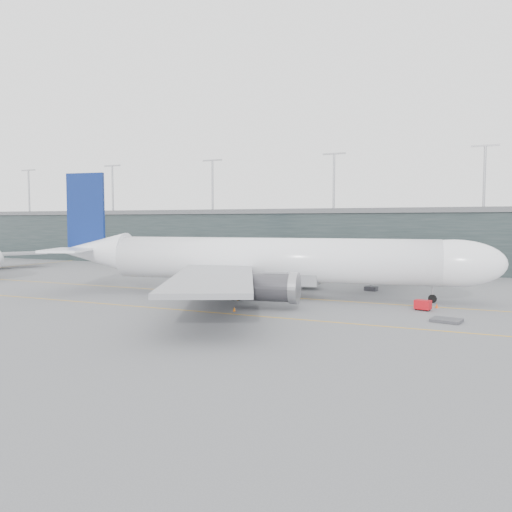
% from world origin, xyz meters
% --- Properties ---
extents(ground, '(320.00, 320.00, 0.00)m').
position_xyz_m(ground, '(0.00, 0.00, 0.00)').
color(ground, '#59585D').
rests_on(ground, ground).
extents(taxiline_a, '(160.00, 0.25, 0.02)m').
position_xyz_m(taxiline_a, '(0.00, -4.00, 0.01)').
color(taxiline_a, orange).
rests_on(taxiline_a, ground).
extents(taxiline_b, '(160.00, 0.25, 0.02)m').
position_xyz_m(taxiline_b, '(0.00, -20.00, 0.01)').
color(taxiline_b, orange).
rests_on(taxiline_b, ground).
extents(taxiline_lead_main, '(0.25, 60.00, 0.02)m').
position_xyz_m(taxiline_lead_main, '(5.00, 20.00, 0.01)').
color(taxiline_lead_main, orange).
rests_on(taxiline_lead_main, ground).
extents(taxiline_lead_adj, '(0.25, 60.00, 0.02)m').
position_xyz_m(taxiline_lead_adj, '(-75.00, 20.00, 0.01)').
color(taxiline_lead_adj, orange).
rests_on(taxiline_lead_adj, ground).
extents(terminal, '(240.00, 36.00, 29.00)m').
position_xyz_m(terminal, '(-0.00, 58.00, 7.62)').
color(terminal, black).
rests_on(terminal, ground).
extents(main_aircraft, '(73.13, 68.15, 20.51)m').
position_xyz_m(main_aircraft, '(7.37, -3.77, 5.76)').
color(main_aircraft, white).
rests_on(main_aircraft, ground).
extents(jet_bridge, '(10.95, 44.71, 6.77)m').
position_xyz_m(jet_bridge, '(23.05, 23.69, 5.07)').
color(jet_bridge, '#2F2E34').
rests_on(jet_bridge, ground).
extents(gse_cart, '(2.32, 1.81, 1.40)m').
position_xyz_m(gse_cart, '(31.53, -7.44, 0.78)').
color(gse_cart, '#B10C14').
rests_on(gse_cart, ground).
extents(baggage_dolly, '(3.88, 3.36, 0.34)m').
position_xyz_m(baggage_dolly, '(34.80, -14.39, 0.20)').
color(baggage_dolly, '#3A3A3F').
rests_on(baggage_dolly, ground).
extents(uld_a, '(2.25, 1.96, 1.77)m').
position_xyz_m(uld_a, '(-5.03, 10.96, 0.93)').
color(uld_a, '#3E3D42').
rests_on(uld_a, ground).
extents(uld_b, '(1.95, 1.64, 1.62)m').
position_xyz_m(uld_b, '(-0.97, 12.43, 0.85)').
color(uld_b, '#3E3D42').
rests_on(uld_b, ground).
extents(uld_c, '(1.88, 1.55, 1.64)m').
position_xyz_m(uld_c, '(-0.31, 9.58, 0.86)').
color(uld_c, '#3E3D42').
rests_on(uld_c, ground).
extents(cone_nose, '(0.40, 0.40, 0.64)m').
position_xyz_m(cone_nose, '(33.18, -4.84, 0.32)').
color(cone_nose, '#EF450D').
rests_on(cone_nose, ground).
extents(cone_wing_stbd, '(0.39, 0.39, 0.62)m').
position_xyz_m(cone_wing_stbd, '(8.32, -18.10, 0.31)').
color(cone_wing_stbd, orange).
rests_on(cone_wing_stbd, ground).
extents(cone_wing_port, '(0.47, 0.47, 0.75)m').
position_xyz_m(cone_wing_port, '(8.31, 11.38, 0.38)').
color(cone_wing_port, orange).
rests_on(cone_wing_port, ground).
extents(cone_tail, '(0.47, 0.47, 0.75)m').
position_xyz_m(cone_tail, '(-7.80, -9.74, 0.37)').
color(cone_tail, orange).
rests_on(cone_tail, ground).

